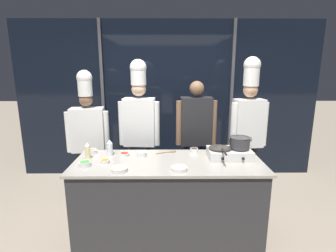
% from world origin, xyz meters
% --- Properties ---
extents(ground_plane, '(24.00, 24.00, 0.00)m').
position_xyz_m(ground_plane, '(0.00, 0.00, 0.00)').
color(ground_plane, gray).
extents(window_wall_back, '(5.22, 0.09, 2.70)m').
position_xyz_m(window_wall_back, '(0.00, 1.77, 1.35)').
color(window_wall_back, black).
rests_on(window_wall_back, ground_plane).
extents(demo_counter, '(2.13, 0.83, 0.89)m').
position_xyz_m(demo_counter, '(0.00, 0.00, 0.45)').
color(demo_counter, '#2D2D30').
rests_on(demo_counter, ground_plane).
extents(portable_stove, '(0.49, 0.34, 0.12)m').
position_xyz_m(portable_stove, '(0.71, 0.09, 0.95)').
color(portable_stove, silver).
rests_on(portable_stove, demo_counter).
extents(frying_pan, '(0.26, 0.46, 0.04)m').
position_xyz_m(frying_pan, '(0.60, 0.08, 1.04)').
color(frying_pan, '#38332D').
rests_on(frying_pan, portable_stove).
extents(stock_pot, '(0.26, 0.23, 0.13)m').
position_xyz_m(stock_pot, '(0.83, 0.09, 1.09)').
color(stock_pot, '#333335').
rests_on(stock_pot, portable_stove).
extents(squeeze_bottle_oil, '(0.06, 0.06, 0.20)m').
position_xyz_m(squeeze_bottle_oil, '(-0.93, 0.09, 0.99)').
color(squeeze_bottle_oil, beige).
rests_on(squeeze_bottle_oil, demo_counter).
extents(squeeze_bottle_clear, '(0.07, 0.07, 0.20)m').
position_xyz_m(squeeze_bottle_clear, '(-0.70, 0.21, 0.99)').
color(squeeze_bottle_clear, white).
rests_on(squeeze_bottle_clear, demo_counter).
extents(prep_bowl_shrimp, '(0.17, 0.17, 0.04)m').
position_xyz_m(prep_bowl_shrimp, '(-0.50, -0.29, 0.92)').
color(prep_bowl_shrimp, white).
rests_on(prep_bowl_shrimp, demo_counter).
extents(prep_bowl_soy_glaze, '(0.10, 0.10, 0.06)m').
position_xyz_m(prep_bowl_soy_glaze, '(0.32, 0.30, 0.93)').
color(prep_bowl_soy_glaze, white).
rests_on(prep_bowl_soy_glaze, demo_counter).
extents(prep_bowl_carrots, '(0.11, 0.11, 0.04)m').
position_xyz_m(prep_bowl_carrots, '(-0.70, -0.06, 0.92)').
color(prep_bowl_carrots, white).
rests_on(prep_bowl_carrots, demo_counter).
extents(prep_bowl_bean_sprouts, '(0.17, 0.17, 0.04)m').
position_xyz_m(prep_bowl_bean_sprouts, '(0.11, -0.28, 0.92)').
color(prep_bowl_bean_sprouts, white).
rests_on(prep_bowl_bean_sprouts, demo_counter).
extents(prep_bowl_scallions, '(0.13, 0.13, 0.05)m').
position_xyz_m(prep_bowl_scallions, '(-0.89, -0.15, 0.92)').
color(prep_bowl_scallions, white).
rests_on(prep_bowl_scallions, demo_counter).
extents(prep_bowl_mushrooms, '(0.15, 0.15, 0.05)m').
position_xyz_m(prep_bowl_mushrooms, '(-0.95, 0.28, 0.92)').
color(prep_bowl_mushrooms, white).
rests_on(prep_bowl_mushrooms, demo_counter).
extents(prep_bowl_chicken, '(0.12, 0.12, 0.05)m').
position_xyz_m(prep_bowl_chicken, '(-0.31, 0.17, 0.92)').
color(prep_bowl_chicken, white).
rests_on(prep_bowl_chicken, demo_counter).
extents(prep_bowl_chili_flakes, '(0.12, 0.12, 0.04)m').
position_xyz_m(prep_bowl_chili_flakes, '(-0.52, 0.19, 0.92)').
color(prep_bowl_chili_flakes, white).
rests_on(prep_bowl_chili_flakes, demo_counter).
extents(serving_spoon_slotted, '(0.25, 0.13, 0.02)m').
position_xyz_m(serving_spoon_slotted, '(0.03, 0.31, 0.90)').
color(serving_spoon_slotted, olive).
rests_on(serving_spoon_slotted, demo_counter).
extents(chef_head, '(0.59, 0.28, 1.89)m').
position_xyz_m(chef_head, '(-1.12, 0.78, 1.07)').
color(chef_head, '#232326').
rests_on(chef_head, ground_plane).
extents(chef_sous, '(0.58, 0.25, 2.04)m').
position_xyz_m(chef_sous, '(-0.40, 0.83, 1.19)').
color(chef_sous, '#4C4C51').
rests_on(chef_sous, ground_plane).
extents(person_guest, '(0.57, 0.25, 1.75)m').
position_xyz_m(person_guest, '(0.40, 0.82, 1.06)').
color(person_guest, '#2D3856').
rests_on(person_guest, ground_plane).
extents(chef_line, '(0.53, 0.27, 2.07)m').
position_xyz_m(chef_line, '(1.12, 0.75, 1.22)').
color(chef_line, '#232326').
rests_on(chef_line, ground_plane).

